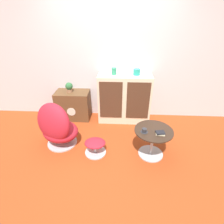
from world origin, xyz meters
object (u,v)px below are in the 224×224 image
sideboard (124,98)px  ottoman (95,145)px  tv_console (73,105)px  egg_chair (57,127)px  vase_inner_left (137,72)px  vase_leftmost (114,71)px  book_stack (160,133)px  teacup (144,131)px  potted_plant (69,87)px  coffee_table (153,139)px

sideboard → ottoman: sideboard is taller
tv_console → egg_chair: egg_chair is taller
egg_chair → vase_inner_left: bearing=34.9°
vase_leftmost → book_stack: bearing=-57.9°
vase_inner_left → teacup: size_ratio=1.15×
tv_console → vase_leftmost: (0.89, -0.01, 0.78)m
vase_leftmost → teacup: size_ratio=1.16×
sideboard → egg_chair: (-1.14, -0.95, -0.12)m
potted_plant → teacup: size_ratio=1.80×
sideboard → vase_inner_left: vase_inner_left is taller
egg_chair → ottoman: 0.72m
sideboard → tv_console: (-1.11, 0.01, -0.20)m
sideboard → tv_console: size_ratio=1.50×
egg_chair → book_stack: size_ratio=6.07×
ottoman → coffee_table: size_ratio=0.59×
vase_leftmost → vase_inner_left: vase_leftmost is taller
egg_chair → vase_inner_left: vase_inner_left is taller
egg_chair → ottoman: (0.67, -0.17, -0.22)m
potted_plant → ottoman: bearing=-59.2°
potted_plant → tv_console: bearing=-0.5°
egg_chair → teacup: 1.46m
coffee_table → teacup: size_ratio=5.26×
teacup → book_stack: 0.24m
ottoman → teacup: teacup is taller
ottoman → book_stack: book_stack is taller
potted_plant → teacup: (1.45, -1.17, -0.22)m
tv_console → vase_inner_left: bearing=-0.4°
coffee_table → book_stack: bearing=-50.4°
ottoman → coffee_table: coffee_table is taller
ottoman → book_stack: (1.01, -0.07, 0.35)m
egg_chair → teacup: (1.44, -0.21, 0.13)m
sideboard → book_stack: bearing=-66.0°
sideboard → potted_plant: 1.18m
sideboard → vase_inner_left: bearing=1.0°
potted_plant → vase_leftmost: bearing=-0.6°
egg_chair → coffee_table: size_ratio=1.44×
teacup → book_stack: teacup is taller
tv_console → egg_chair: bearing=-92.0°
tv_console → vase_inner_left: size_ratio=5.40×
ottoman → teacup: size_ratio=3.10×
sideboard → book_stack: sideboard is taller
egg_chair → coffee_table: bearing=-5.3°
sideboard → ottoman: size_ratio=3.02×
vase_leftmost → potted_plant: size_ratio=0.65×
vase_inner_left → book_stack: vase_inner_left is taller
sideboard → vase_leftmost: bearing=179.0°
coffee_table → vase_inner_left: bearing=101.9°
sideboard → potted_plant: bearing=179.3°
tv_console → book_stack: tv_console is taller
sideboard → coffee_table: size_ratio=1.78×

